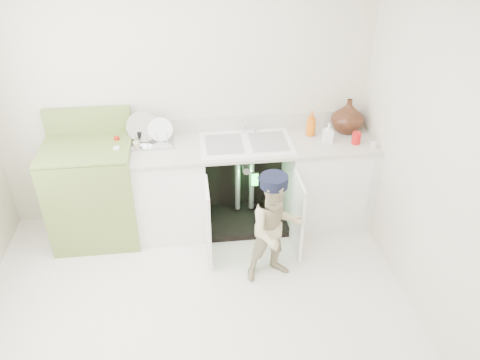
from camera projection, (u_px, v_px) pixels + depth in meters
name	position (u px, v px, depth m)	size (l,w,h in m)	color
ground	(197.00, 317.00, 3.72)	(3.50, 3.50, 0.00)	silver
room_shell	(187.00, 186.00, 3.06)	(6.00, 5.50, 1.26)	beige
counter_run	(249.00, 182.00, 4.55)	(2.44, 1.02, 1.22)	white
avocado_stove	(94.00, 191.00, 4.36)	(0.78, 0.65, 1.22)	olive
repair_worker	(276.00, 228.00, 3.87)	(0.55, 0.69, 1.01)	#C3B38C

